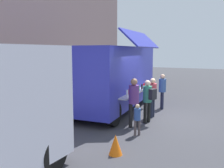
% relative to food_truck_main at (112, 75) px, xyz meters
% --- Properties ---
extents(ground_plane, '(60.00, 60.00, 0.00)m').
position_rel_food_truck_main_xyz_m(ground_plane, '(-0.70, -2.28, -1.58)').
color(ground_plane, '#38383D').
extents(curb_strip, '(28.00, 1.60, 0.15)m').
position_rel_food_truck_main_xyz_m(curb_strip, '(-4.01, 2.62, -1.51)').
color(curb_strip, '#9E998E').
rests_on(curb_strip, ground).
extents(food_truck_main, '(6.36, 3.41, 3.53)m').
position_rel_food_truck_main_xyz_m(food_truck_main, '(0.00, 0.00, 0.00)').
color(food_truck_main, '#292EA6').
rests_on(food_truck_main, ground).
extents(traffic_cone_orange, '(0.36, 0.36, 0.55)m').
position_rel_food_truck_main_xyz_m(traffic_cone_orange, '(-4.63, -2.22, -1.31)').
color(traffic_cone_orange, orange).
rests_on(traffic_cone_orange, ground).
extents(trash_bin, '(0.60, 0.60, 0.95)m').
position_rel_food_truck_main_xyz_m(trash_bin, '(3.80, 2.32, -1.11)').
color(trash_bin, '#2E5D36').
rests_on(trash_bin, ground).
extents(customer_front_ordering, '(0.34, 0.33, 1.62)m').
position_rel_food_truck_main_xyz_m(customer_front_ordering, '(-0.67, -2.13, -0.62)').
color(customer_front_ordering, '#202537').
rests_on(customer_front_ordering, ground).
extents(customer_mid_with_backpack, '(0.42, 0.53, 1.63)m').
position_rel_food_truck_main_xyz_m(customer_mid_with_backpack, '(-1.50, -2.18, -0.59)').
color(customer_mid_with_backpack, black).
rests_on(customer_mid_with_backpack, ground).
extents(customer_rear_waiting, '(0.36, 0.36, 1.76)m').
position_rel_food_truck_main_xyz_m(customer_rear_waiting, '(-2.22, -1.87, -0.53)').
color(customer_rear_waiting, black).
rests_on(customer_rear_waiting, ground).
extents(customer_extra_browsing, '(0.33, 0.33, 1.63)m').
position_rel_food_truck_main_xyz_m(customer_extra_browsing, '(1.01, -2.14, -0.61)').
color(customer_extra_browsing, '#1E2138').
rests_on(customer_extra_browsing, ground).
extents(child_near_queue, '(0.21, 0.21, 1.03)m').
position_rel_food_truck_main_xyz_m(child_near_queue, '(-2.98, -2.26, -0.97)').
color(child_near_queue, '#504445').
rests_on(child_near_queue, ground).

